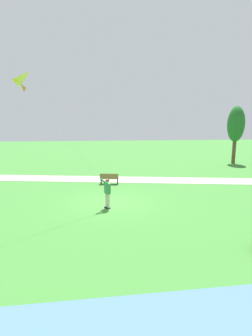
% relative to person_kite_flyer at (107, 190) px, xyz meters
% --- Properties ---
extents(ground_plane, '(120.00, 120.00, 0.00)m').
position_rel_person_kite_flyer_xyz_m(ground_plane, '(-0.93, 0.28, -1.05)').
color(ground_plane, '#3D7F33').
extents(walkway_path, '(8.62, 31.85, 0.02)m').
position_rel_person_kite_flyer_xyz_m(walkway_path, '(-7.16, 2.28, -1.04)').
color(walkway_path, '#B7AD99').
rests_on(walkway_path, ground).
extents(person_kite_flyer, '(0.50, 0.63, 1.83)m').
position_rel_person_kite_flyer_xyz_m(person_kite_flyer, '(0.00, 0.00, 0.00)').
color(person_kite_flyer, '#232328').
rests_on(person_kite_flyer, ground).
extents(flying_kite, '(2.27, 3.51, 5.23)m').
position_rel_person_kite_flyer_xyz_m(flying_kite, '(1.60, -3.44, 5.53)').
color(flying_kite, yellow).
extents(park_bench_near_walkway, '(0.73, 1.56, 0.88)m').
position_rel_person_kite_flyer_xyz_m(park_bench_near_walkway, '(-5.81, 0.48, -0.54)').
color(park_bench_near_walkway, olive).
rests_on(park_bench_near_walkway, ground).
extents(tree_treeline_right, '(2.27, 1.91, 7.00)m').
position_rel_person_kite_flyer_xyz_m(tree_treeline_right, '(-14.75, 16.55, 3.69)').
color(tree_treeline_right, brown).
rests_on(tree_treeline_right, ground).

